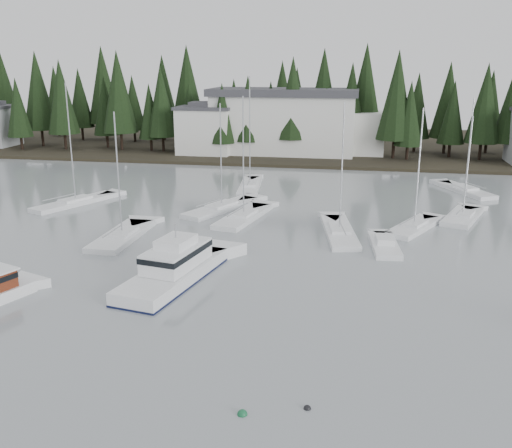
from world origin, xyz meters
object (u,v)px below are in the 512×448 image
Objects in this scene: sailboat_3 at (222,209)px; sailboat_7 at (339,234)px; harbor_inn at (296,122)px; sailboat_1 at (250,187)px; cabin_cruiser_center at (175,271)px; house_west at (206,129)px; sailboat_10 at (76,204)px; sailboat_6 at (462,218)px; sailboat_12 at (244,218)px; sailboat_8 at (122,238)px; sailboat_13 at (414,228)px; runabout_1 at (384,246)px; sailboat_11 at (465,191)px.

sailboat_7 is (13.13, -7.01, 0.01)m from sailboat_3.
harbor_inn is 47.58m from sailboat_7.
harbor_inn is 2.03× the size of sailboat_1.
sailboat_1 is (-0.72, 32.88, -0.67)m from cabin_cruiser_center.
house_west is 37.10m from sailboat_10.
sailboat_12 is (-22.36, -4.02, 0.00)m from sailboat_6.
sailboat_3 is 1.00× the size of sailboat_8.
sailboat_8 is 27.92m from sailboat_13.
sailboat_1 is 11.77m from sailboat_3.
runabout_1 is at bearing -139.47° from sailboat_7.
sailboat_3 is at bearing 55.77° from sailboat_12.
sailboat_3 is (-1.59, 21.14, -0.69)m from cabin_cruiser_center.
cabin_cruiser_center is at bearing 117.77° from sailboat_11.
cabin_cruiser_center is 1.69× the size of runabout_1.
sailboat_6 is 7.11m from sailboat_13.
house_west is 15.45m from harbor_inn.
sailboat_3 is (11.54, -35.89, -4.60)m from house_west.
sailboat_10 reaches higher than sailboat_6.
sailboat_7 is at bearing -28.28° from cabin_cruiser_center.
sailboat_8 reaches higher than house_west.
cabin_cruiser_center is at bearing -114.16° from sailboat_10.
cabin_cruiser_center is at bearing -138.63° from sailboat_8.
sailboat_8 reaches higher than harbor_inn.
sailboat_13 is (7.09, 3.06, 0.01)m from sailboat_7.
sailboat_11 is at bearing -37.75° from sailboat_3.
sailboat_1 is 1.20× the size of sailboat_13.
sailboat_12 is (-24.70, -17.50, 0.00)m from sailboat_11.
harbor_inn is 39.80m from sailboat_3.
sailboat_13 is at bearing 153.11° from sailboat_6.
sailboat_8 is at bearing -113.55° from sailboat_10.
sailboat_13 is (17.11, -0.78, 0.01)m from sailboat_12.
sailboat_11 is (2.34, 13.47, 0.00)m from sailboat_6.
sailboat_7 is 0.99× the size of sailboat_12.
sailboat_7 is 0.91× the size of sailboat_10.
sailboat_10 reaches higher than runabout_1.
sailboat_1 is (12.41, -24.16, -4.58)m from house_west.
harbor_inn reaches higher than runabout_1.
house_west is 58.66m from cabin_cruiser_center.
cabin_cruiser_center is 18.95m from runabout_1.
sailboat_3 is 4.44m from sailboat_12.
sailboat_10 is at bearing 82.53° from sailboat_11.
sailboat_3 is at bearing 106.23° from sailboat_13.
sailboat_13 reaches higher than sailboat_8.
sailboat_8 is at bearing 156.27° from sailboat_1.
runabout_1 is at bearing -82.38° from sailboat_10.
sailboat_1 is (-2.63, -27.50, -5.70)m from harbor_inn.
sailboat_13 is (-5.25, -4.80, 0.01)m from sailboat_6.
harbor_inn is at bearing 19.90° from sailboat_3.
sailboat_7 is at bearing -75.97° from sailboat_8.
house_west is at bearing 6.02° from sailboat_8.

